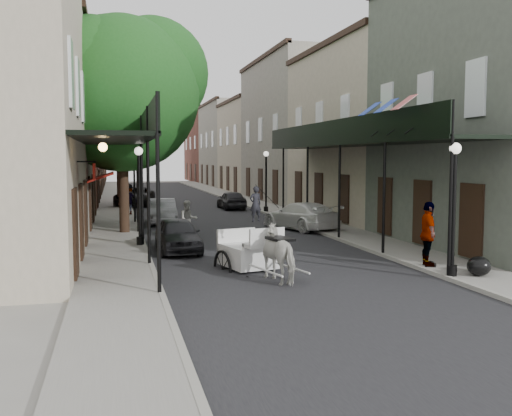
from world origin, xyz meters
TOP-DOWN VIEW (x-y plane):
  - ground at (0.00, 0.00)m, footprint 140.00×140.00m
  - road at (0.00, 20.00)m, footprint 8.00×90.00m
  - sidewalk_left at (-5.00, 20.00)m, footprint 2.20×90.00m
  - sidewalk_right at (5.00, 20.00)m, footprint 2.20×90.00m
  - building_row_left at (-8.60, 30.00)m, footprint 5.00×80.00m
  - building_row_right at (8.60, 30.00)m, footprint 5.00×80.00m
  - gallery_left at (-4.79, 6.98)m, footprint 2.20×18.05m
  - gallery_right at (4.79, 6.98)m, footprint 2.20×18.05m
  - tree_near at (-4.20, 10.18)m, footprint 7.31×6.80m
  - tree_far at (-4.25, 24.18)m, footprint 6.45×6.00m
  - lamppost_right_near at (4.10, -2.00)m, footprint 0.32×0.32m
  - lamppost_left at (-4.10, 6.00)m, footprint 0.32×0.32m
  - lamppost_right_far at (4.10, 18.00)m, footprint 0.32×0.32m
  - horse at (-0.56, -1.00)m, footprint 1.26×1.99m
  - carriage at (-1.15, 1.35)m, footprint 1.93×2.53m
  - pedestrian_walking at (-2.00, 8.05)m, footprint 0.86×0.71m
  - pedestrian_sidewalk_left at (-4.20, 18.10)m, footprint 1.23×0.81m
  - pedestrian_sidewalk_right at (4.20, -0.57)m, footprint 0.80×1.25m
  - car_left_near at (-2.80, 4.77)m, footprint 1.54×3.66m
  - car_left_mid at (-2.60, 14.00)m, footprint 1.46×3.90m
  - car_left_far at (-3.60, 25.46)m, footprint 3.30×5.36m
  - car_right_near at (3.60, 9.80)m, footprint 3.13×4.89m
  - car_right_far at (2.60, 21.34)m, footprint 1.55×3.69m
  - trash_bags at (4.94, -2.03)m, footprint 0.91×1.06m

SIDE VIEW (x-z plane):
  - ground at x=0.00m, z-range 0.00..0.00m
  - road at x=0.00m, z-range 0.00..0.01m
  - sidewalk_left at x=-5.00m, z-range 0.00..0.12m
  - sidewalk_right at x=5.00m, z-range 0.00..0.12m
  - trash_bags at x=4.94m, z-range 0.10..0.66m
  - car_left_near at x=-2.80m, z-range 0.00..1.24m
  - car_right_far at x=2.60m, z-range 0.00..1.25m
  - car_left_mid at x=-2.60m, z-range 0.00..1.27m
  - car_right_near at x=3.60m, z-range 0.00..1.32m
  - car_left_far at x=-3.60m, z-range 0.00..1.39m
  - horse at x=-0.56m, z-range 0.00..1.55m
  - pedestrian_walking at x=-2.00m, z-range 0.00..1.62m
  - carriage at x=-1.15m, z-range -0.29..2.31m
  - pedestrian_sidewalk_left at x=-4.20m, z-range 0.12..1.91m
  - pedestrian_sidewalk_right at x=4.20m, z-range 0.12..2.10m
  - lamppost_right_near at x=4.10m, z-range 0.19..3.90m
  - lamppost_left at x=-4.10m, z-range 0.19..3.90m
  - lamppost_right_far at x=4.10m, z-range 0.19..3.90m
  - gallery_left at x=-4.79m, z-range 1.61..6.49m
  - gallery_right at x=4.79m, z-range 1.61..6.49m
  - building_row_left at x=-8.60m, z-range 0.00..10.50m
  - building_row_right at x=8.60m, z-range 0.00..10.50m
  - tree_far at x=-4.25m, z-range 1.53..10.14m
  - tree_near at x=-4.20m, z-range 1.67..11.30m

